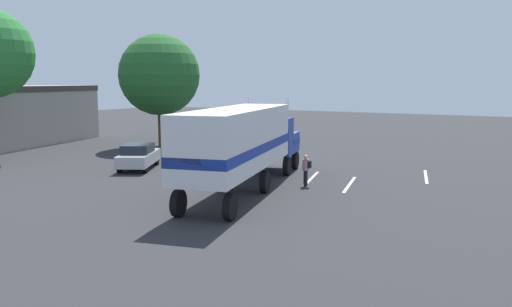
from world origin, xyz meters
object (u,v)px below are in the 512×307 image
at_px(person_bystander, 306,169).
at_px(parked_car, 139,156).
at_px(tree_left, 159,75).
at_px(semi_truck, 244,141).

height_order(person_bystander, parked_car, person_bystander).
relative_size(person_bystander, tree_left, 0.18).
bearing_deg(semi_truck, tree_left, 52.52).
height_order(semi_truck, tree_left, tree_left).
bearing_deg(tree_left, semi_truck, -127.48).
height_order(semi_truck, parked_car, semi_truck).
height_order(semi_truck, person_bystander, semi_truck).
bearing_deg(parked_car, person_bystander, -88.11).
relative_size(semi_truck, parked_car, 3.03).
bearing_deg(person_bystander, tree_left, 62.75).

